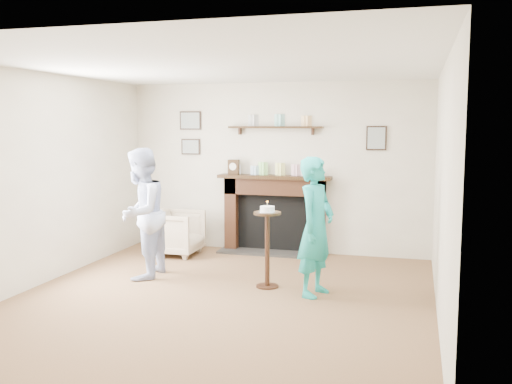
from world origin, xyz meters
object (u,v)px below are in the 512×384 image
Objects in this scene: woman at (315,295)px; pedestal_table at (267,234)px; armchair at (176,255)px; man at (142,277)px.

pedestal_table is at bearing 91.76° from woman.
woman is at bearing -121.51° from armchair.
man reaches higher than armchair.
pedestal_table reaches higher than armchair.
man is 1.72m from pedestal_table.
man is 1.58× the size of pedestal_table.
woman is (2.19, -0.13, 0.00)m from man.
man is at bearing -175.50° from armchair.
pedestal_table is (1.70, -1.25, 0.63)m from armchair.
armchair is 0.44× the size of man.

